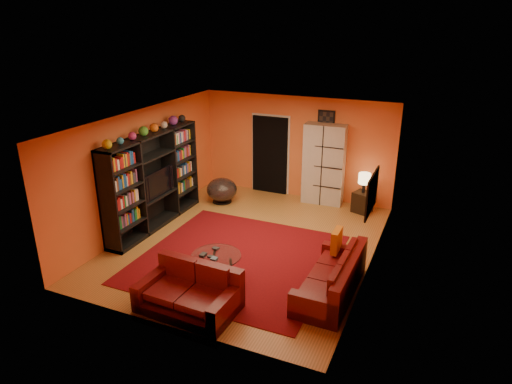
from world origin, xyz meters
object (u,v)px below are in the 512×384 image
at_px(entertainment_unit, 153,181).
at_px(coffee_table, 216,258).
at_px(storage_cabinet, 324,164).
at_px(bowl_chair, 222,190).
at_px(tv, 155,183).
at_px(sofa, 335,279).
at_px(loveseat, 191,292).
at_px(table_lamp, 364,179).
at_px(side_table, 362,202).

distance_m(entertainment_unit, coffee_table, 2.83).
relative_size(storage_cabinet, bowl_chair, 2.61).
bearing_deg(tv, storage_cabinet, -47.24).
bearing_deg(sofa, bowl_chair, 142.53).
distance_m(loveseat, coffee_table, 0.95).
bearing_deg(table_lamp, entertainment_unit, -148.05).
bearing_deg(bowl_chair, table_lamp, 13.28).
xyz_separation_m(tv, coffee_table, (2.28, -1.47, -0.60)).
bearing_deg(storage_cabinet, side_table, -14.84).
relative_size(sofa, table_lamp, 4.15).
bearing_deg(table_lamp, loveseat, -109.37).
relative_size(bowl_chair, side_table, 1.54).
bearing_deg(entertainment_unit, side_table, 31.95).
xyz_separation_m(tv, bowl_chair, (0.70, 1.78, -0.68)).
xyz_separation_m(side_table, table_lamp, (0.00, -0.00, 0.59)).
bearing_deg(loveseat, sofa, -55.35).
xyz_separation_m(coffee_table, storage_cabinet, (0.75, 4.27, 0.60)).
bearing_deg(entertainment_unit, sofa, -14.40).
bearing_deg(tv, bowl_chair, -21.36).
xyz_separation_m(sofa, storage_cabinet, (-1.33, 3.93, 0.72)).
xyz_separation_m(tv, loveseat, (2.33, -2.41, -0.73)).
xyz_separation_m(loveseat, side_table, (1.76, 4.99, -0.03)).
height_order(entertainment_unit, side_table, entertainment_unit).
xyz_separation_m(sofa, side_table, (-0.27, 3.71, -0.04)).
distance_m(sofa, table_lamp, 3.76).
bearing_deg(table_lamp, sofa, -85.77).
bearing_deg(sofa, coffee_table, -169.67).
distance_m(sofa, bowl_chair, 4.68).
xyz_separation_m(tv, side_table, (4.08, 2.58, -0.76)).
relative_size(tv, coffee_table, 1.13).
bearing_deg(entertainment_unit, loveseat, -45.45).
distance_m(loveseat, side_table, 5.29).
bearing_deg(entertainment_unit, storage_cabinet, 42.28).
bearing_deg(entertainment_unit, table_lamp, 31.95).
distance_m(entertainment_unit, storage_cabinet, 4.16).
distance_m(tv, table_lamp, 4.83).
height_order(loveseat, table_lamp, table_lamp).
height_order(sofa, table_lamp, table_lamp).
bearing_deg(tv, table_lamp, -57.73).
bearing_deg(loveseat, tv, 46.29).
bearing_deg(coffee_table, side_table, 65.99).
height_order(sofa, bowl_chair, sofa).
bearing_deg(table_lamp, bowl_chair, -166.72).
bearing_deg(entertainment_unit, bowl_chair, 67.25).
xyz_separation_m(tv, sofa, (4.36, -1.13, -0.72)).
bearing_deg(loveseat, side_table, -17.03).
bearing_deg(sofa, side_table, 95.23).
relative_size(tv, storage_cabinet, 0.51).
distance_m(tv, loveseat, 3.43).
xyz_separation_m(bowl_chair, table_lamp, (3.39, 0.80, 0.50)).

